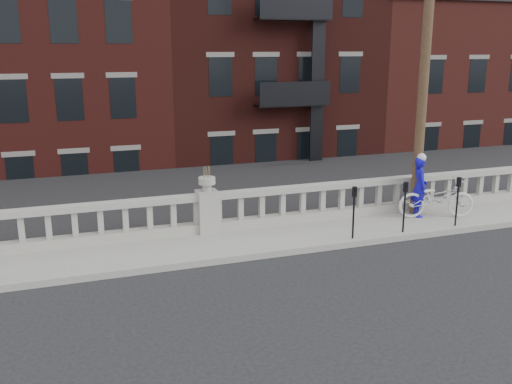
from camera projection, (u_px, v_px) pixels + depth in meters
ground at (258, 296)px, 11.58m from camera, size 120.00×120.00×0.00m
sidewalk at (218, 245)px, 14.30m from camera, size 32.00×2.20×0.15m
balustrade at (208, 213)px, 15.03m from camera, size 28.00×0.34×1.03m
planter_pedestal at (207, 207)px, 14.98m from camera, size 0.55×0.55×1.76m
lower_level at (130, 88)px, 32.16m from camera, size 80.00×44.00×20.80m
utility_pole at (427, 34)px, 15.58m from camera, size 1.60×0.28×10.00m
parking_meter_b at (354, 206)px, 14.38m from camera, size 0.10×0.09×1.36m
parking_meter_c at (405, 201)px, 14.87m from camera, size 0.10×0.09×1.36m
parking_meter_d at (458, 196)px, 15.41m from camera, size 0.10×0.09×1.36m
bicycle at (436, 198)px, 16.25m from camera, size 2.29×1.34×1.14m
cyclist at (420, 187)px, 16.31m from camera, size 0.60×0.73×1.73m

